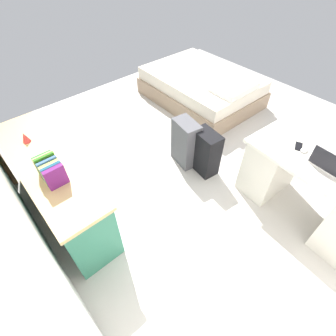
# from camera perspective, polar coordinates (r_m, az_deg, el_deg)

# --- Properties ---
(ground_plane) EXTENTS (5.56, 5.56, 0.00)m
(ground_plane) POSITION_cam_1_polar(r_m,az_deg,el_deg) (3.54, 8.41, 1.66)
(ground_plane) COLOR beige
(desk) EXTENTS (1.49, 0.77, 0.76)m
(desk) POSITION_cam_1_polar(r_m,az_deg,el_deg) (3.04, 29.35, -4.18)
(desk) COLOR silver
(desk) RESTS_ON ground_plane
(credenza) EXTENTS (1.80, 0.48, 0.77)m
(credenza) POSITION_cam_1_polar(r_m,az_deg,el_deg) (2.93, -23.95, -4.05)
(credenza) COLOR #2D7056
(credenza) RESTS_ON ground_plane
(bed) EXTENTS (1.92, 1.43, 0.58)m
(bed) POSITION_cam_1_polar(r_m,az_deg,el_deg) (4.69, 7.55, 17.53)
(bed) COLOR gray
(bed) RESTS_ON ground_plane
(suitcase_black) EXTENTS (0.38, 0.26, 0.59)m
(suitcase_black) POSITION_cam_1_polar(r_m,az_deg,el_deg) (3.22, 8.37, 3.51)
(suitcase_black) COLOR black
(suitcase_black) RESTS_ON ground_plane
(suitcase_spare_grey) EXTENTS (0.39, 0.28, 0.64)m
(suitcase_spare_grey) POSITION_cam_1_polar(r_m,az_deg,el_deg) (3.30, 3.97, 5.65)
(suitcase_spare_grey) COLOR #4C4C51
(suitcase_spare_grey) RESTS_ON ground_plane
(laptop) EXTENTS (0.33, 0.24, 0.21)m
(laptop) POSITION_cam_1_polar(r_m,az_deg,el_deg) (2.75, 32.43, 0.75)
(laptop) COLOR silver
(laptop) RESTS_ON desk
(computer_mouse) EXTENTS (0.07, 0.10, 0.03)m
(computer_mouse) POSITION_cam_1_polar(r_m,az_deg,el_deg) (2.85, 28.31, 3.61)
(computer_mouse) COLOR white
(computer_mouse) RESTS_ON desk
(cell_phone_by_mouse) EXTENTS (0.12, 0.15, 0.01)m
(cell_phone_by_mouse) POSITION_cam_1_polar(r_m,az_deg,el_deg) (2.89, 27.29, 4.35)
(cell_phone_by_mouse) COLOR black
(cell_phone_by_mouse) RESTS_ON desk
(book_row) EXTENTS (0.28, 0.17, 0.23)m
(book_row) POSITION_cam_1_polar(r_m,az_deg,el_deg) (2.39, -24.86, -0.36)
(book_row) COLOR #601B63
(book_row) RESTS_ON credenza
(figurine_small) EXTENTS (0.08, 0.08, 0.11)m
(figurine_small) POSITION_cam_1_polar(r_m,az_deg,el_deg) (2.95, -29.44, 5.99)
(figurine_small) COLOR red
(figurine_small) RESTS_ON credenza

